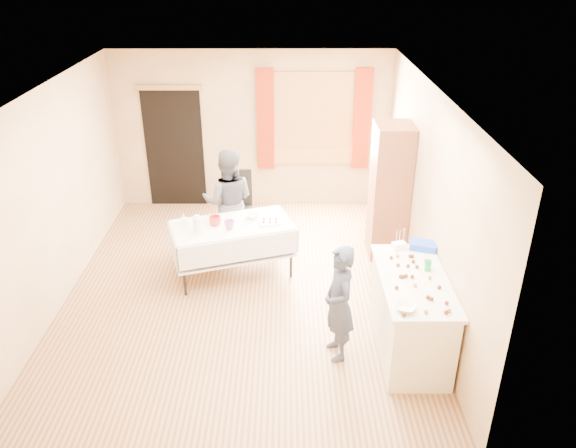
{
  "coord_description": "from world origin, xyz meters",
  "views": [
    {
      "loc": [
        0.55,
        -6.17,
        4.03
      ],
      "look_at": [
        0.57,
        0.0,
        0.95
      ],
      "focal_mm": 35.0,
      "sensor_mm": 36.0,
      "label": 1
    }
  ],
  "objects_px": {
    "counter": "(410,314)",
    "cabinet": "(389,191)",
    "party_table": "(233,245)",
    "woman": "(229,201)",
    "chair": "(238,221)",
    "girl": "(339,303)"
  },
  "relations": [
    {
      "from": "party_table",
      "to": "chair",
      "type": "xyz_separation_m",
      "value": [
        -0.01,
        0.97,
        -0.12
      ]
    },
    {
      "from": "woman",
      "to": "party_table",
      "type": "bearing_deg",
      "value": 99.72
    },
    {
      "from": "counter",
      "to": "girl",
      "type": "height_order",
      "value": "girl"
    },
    {
      "from": "cabinet",
      "to": "girl",
      "type": "relative_size",
      "value": 1.44
    },
    {
      "from": "counter",
      "to": "girl",
      "type": "relative_size",
      "value": 1.12
    },
    {
      "from": "counter",
      "to": "girl",
      "type": "bearing_deg",
      "value": -173.11
    },
    {
      "from": "counter",
      "to": "cabinet",
      "type": "bearing_deg",
      "value": 87.4
    },
    {
      "from": "chair",
      "to": "girl",
      "type": "height_order",
      "value": "girl"
    },
    {
      "from": "girl",
      "to": "party_table",
      "type": "bearing_deg",
      "value": -156.3
    },
    {
      "from": "chair",
      "to": "girl",
      "type": "relative_size",
      "value": 0.82
    },
    {
      "from": "party_table",
      "to": "woman",
      "type": "distance_m",
      "value": 0.76
    },
    {
      "from": "chair",
      "to": "woman",
      "type": "relative_size",
      "value": 0.7
    },
    {
      "from": "chair",
      "to": "girl",
      "type": "distance_m",
      "value": 2.97
    },
    {
      "from": "party_table",
      "to": "girl",
      "type": "bearing_deg",
      "value": -71.29
    },
    {
      "from": "party_table",
      "to": "girl",
      "type": "xyz_separation_m",
      "value": [
        1.26,
        -1.69,
        0.22
      ]
    },
    {
      "from": "counter",
      "to": "chair",
      "type": "relative_size",
      "value": 1.37
    },
    {
      "from": "cabinet",
      "to": "counter",
      "type": "xyz_separation_m",
      "value": [
        -0.1,
        -2.2,
        -0.5
      ]
    },
    {
      "from": "party_table",
      "to": "girl",
      "type": "distance_m",
      "value": 2.12
    },
    {
      "from": "counter",
      "to": "chair",
      "type": "distance_m",
      "value": 3.29
    },
    {
      "from": "girl",
      "to": "woman",
      "type": "relative_size",
      "value": 0.86
    },
    {
      "from": "cabinet",
      "to": "girl",
      "type": "bearing_deg",
      "value": -111.16
    },
    {
      "from": "counter",
      "to": "woman",
      "type": "distance_m",
      "value": 3.15
    }
  ]
}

